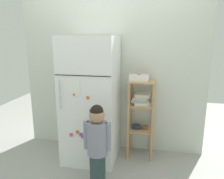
% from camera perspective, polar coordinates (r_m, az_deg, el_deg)
% --- Properties ---
extents(ground_plane, '(6.00, 6.00, 0.00)m').
position_cam_1_polar(ground_plane, '(3.14, -1.28, -17.30)').
color(ground_plane, '#999993').
extents(kitchen_wall_back, '(2.57, 0.03, 2.12)m').
position_cam_1_polar(kitchen_wall_back, '(3.12, 0.09, 3.35)').
color(kitchen_wall_back, silver).
rests_on(kitchen_wall_back, ground).
extents(refrigerator, '(0.67, 0.68, 1.62)m').
position_cam_1_polar(refrigerator, '(2.89, -5.42, -2.63)').
color(refrigerator, white).
rests_on(refrigerator, ground).
extents(child_standing, '(0.30, 0.22, 0.93)m').
position_cam_1_polar(child_standing, '(2.40, -3.82, -12.35)').
color(child_standing, '#314446').
rests_on(child_standing, ground).
extents(pantry_shelf_unit, '(0.34, 0.32, 1.06)m').
position_cam_1_polar(pantry_shelf_unit, '(2.98, 7.40, -5.16)').
color(pantry_shelf_unit, tan).
rests_on(pantry_shelf_unit, ground).
extents(fruit_bin, '(0.25, 0.14, 0.09)m').
position_cam_1_polar(fruit_bin, '(2.87, 7.01, 3.01)').
color(fruit_bin, white).
rests_on(fruit_bin, pantry_shelf_unit).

